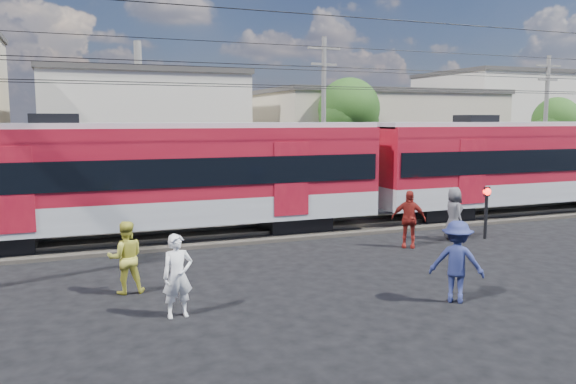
# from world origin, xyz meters

# --- Properties ---
(ground) EXTENTS (120.00, 120.00, 0.00)m
(ground) POSITION_xyz_m (0.00, 0.00, 0.00)
(ground) COLOR black
(ground) RESTS_ON ground
(track_bed) EXTENTS (70.00, 3.40, 0.12)m
(track_bed) POSITION_xyz_m (0.00, 8.00, 0.06)
(track_bed) COLOR #2D2823
(track_bed) RESTS_ON ground
(rail_near) EXTENTS (70.00, 0.12, 0.12)m
(rail_near) POSITION_xyz_m (0.00, 7.25, 0.18)
(rail_near) COLOR #59544C
(rail_near) RESTS_ON track_bed
(rail_far) EXTENTS (70.00, 0.12, 0.12)m
(rail_far) POSITION_xyz_m (0.00, 8.75, 0.18)
(rail_far) COLOR #59544C
(rail_far) RESTS_ON track_bed
(commuter_train) EXTENTS (50.30, 3.08, 4.17)m
(commuter_train) POSITION_xyz_m (-3.38, 8.00, 2.40)
(commuter_train) COLOR black
(commuter_train) RESTS_ON ground
(building_midwest) EXTENTS (12.24, 12.24, 7.30)m
(building_midwest) POSITION_xyz_m (-2.00, 27.00, 3.66)
(building_midwest) COLOR beige
(building_midwest) RESTS_ON ground
(building_mideast) EXTENTS (16.32, 10.20, 6.30)m
(building_mideast) POSITION_xyz_m (14.00, 24.00, 3.16)
(building_mideast) COLOR tan
(building_mideast) RESTS_ON ground
(building_east) EXTENTS (10.20, 10.20, 8.30)m
(building_east) POSITION_xyz_m (28.00, 28.00, 4.16)
(building_east) COLOR beige
(building_east) RESTS_ON ground
(utility_pole_mid) EXTENTS (1.80, 0.24, 8.50)m
(utility_pole_mid) POSITION_xyz_m (6.00, 15.00, 4.53)
(utility_pole_mid) COLOR slate
(utility_pole_mid) RESTS_ON ground
(utility_pole_east) EXTENTS (1.80, 0.24, 8.00)m
(utility_pole_east) POSITION_xyz_m (20.00, 14.00, 4.28)
(utility_pole_east) COLOR slate
(utility_pole_east) RESTS_ON ground
(tree_near) EXTENTS (3.82, 3.64, 6.72)m
(tree_near) POSITION_xyz_m (9.19, 18.09, 4.66)
(tree_near) COLOR #382619
(tree_near) RESTS_ON ground
(tree_far) EXTENTS (3.36, 3.12, 5.76)m
(tree_far) POSITION_xyz_m (24.19, 17.09, 3.99)
(tree_far) COLOR #382619
(tree_far) RESTS_ON ground
(pedestrian_a) EXTENTS (0.71, 0.50, 1.84)m
(pedestrian_a) POSITION_xyz_m (-4.28, 0.08, 0.92)
(pedestrian_a) COLOR white
(pedestrian_a) RESTS_ON ground
(pedestrian_b) EXTENTS (0.89, 0.70, 1.81)m
(pedestrian_b) POSITION_xyz_m (-5.18, 2.23, 0.91)
(pedestrian_b) COLOR gold
(pedestrian_b) RESTS_ON ground
(pedestrian_c) EXTENTS (1.43, 1.35, 1.94)m
(pedestrian_c) POSITION_xyz_m (2.04, -1.25, 0.97)
(pedestrian_c) COLOR navy
(pedestrian_c) RESTS_ON ground
(pedestrian_d) EXTENTS (1.20, 1.04, 1.94)m
(pedestrian_d) POSITION_xyz_m (4.16, 4.05, 0.97)
(pedestrian_d) COLOR maroon
(pedestrian_d) RESTS_ON ground
(pedestrian_e) EXTENTS (0.72, 0.99, 1.87)m
(pedestrian_e) POSITION_xyz_m (6.36, 4.51, 0.93)
(pedestrian_e) COLOR #4A494E
(pedestrian_e) RESTS_ON ground
(car_silver) EXTENTS (4.34, 2.60, 1.38)m
(car_silver) POSITION_xyz_m (21.04, 13.20, 0.69)
(car_silver) COLOR silver
(car_silver) RESTS_ON ground
(crossing_signal) EXTENTS (0.28, 0.28, 1.89)m
(crossing_signal) POSITION_xyz_m (7.53, 4.22, 1.31)
(crossing_signal) COLOR black
(crossing_signal) RESTS_ON ground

